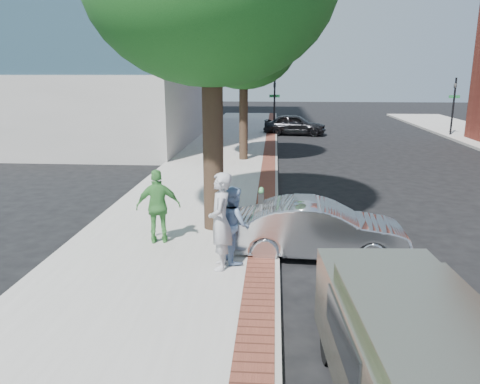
# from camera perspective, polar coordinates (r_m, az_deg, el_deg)

# --- Properties ---
(ground) EXTENTS (120.00, 120.00, 0.00)m
(ground) POSITION_cam_1_polar(r_m,az_deg,el_deg) (10.58, -1.21, -8.45)
(ground) COLOR black
(ground) RESTS_ON ground
(sidewalk) EXTENTS (5.00, 60.00, 0.15)m
(sidewalk) POSITION_cam_1_polar(r_m,az_deg,el_deg) (18.32, -3.53, 1.63)
(sidewalk) COLOR #9E9991
(sidewalk) RESTS_ON ground
(brick_strip) EXTENTS (0.60, 60.00, 0.01)m
(brick_strip) POSITION_cam_1_polar(r_m,az_deg,el_deg) (18.14, 3.37, 1.76)
(brick_strip) COLOR brown
(brick_strip) RESTS_ON sidewalk
(curb) EXTENTS (0.10, 60.00, 0.15)m
(curb) POSITION_cam_1_polar(r_m,az_deg,el_deg) (18.16, 4.47, 1.49)
(curb) COLOR gray
(curb) RESTS_ON ground
(office_base) EXTENTS (18.20, 22.20, 4.00)m
(office_base) POSITION_cam_1_polar(r_m,az_deg,el_deg) (34.70, -19.79, 10.04)
(office_base) COLOR gray
(office_base) RESTS_ON ground
(signal_near) EXTENTS (0.70, 0.15, 3.80)m
(signal_near) POSITION_cam_1_polar(r_m,az_deg,el_deg) (31.76, 4.22, 10.96)
(signal_near) COLOR black
(signal_near) RESTS_ON ground
(signal_far) EXTENTS (0.70, 0.15, 3.80)m
(signal_far) POSITION_cam_1_polar(r_m,az_deg,el_deg) (33.80, 24.61, 9.93)
(signal_far) COLOR black
(signal_far) RESTS_ON ground
(tree_far) EXTENTS (4.80, 4.80, 7.14)m
(tree_far) POSITION_cam_1_polar(r_m,az_deg,el_deg) (21.79, 0.45, 17.49)
(tree_far) COLOR black
(tree_far) RESTS_ON sidewalk
(parking_meter) EXTENTS (0.12, 0.32, 1.47)m
(parking_meter) POSITION_cam_1_polar(r_m,az_deg,el_deg) (10.45, 2.58, -1.75)
(parking_meter) COLOR gray
(parking_meter) RESTS_ON sidewalk
(person_gray) EXTENTS (0.53, 0.76, 2.03)m
(person_gray) POSITION_cam_1_polar(r_m,az_deg,el_deg) (9.54, -2.40, -3.59)
(person_gray) COLOR #AAAAAF
(person_gray) RESTS_ON sidewalk
(person_officer) EXTENTS (0.89, 0.98, 1.65)m
(person_officer) POSITION_cam_1_polar(r_m,az_deg,el_deg) (9.98, -0.78, -3.91)
(person_officer) COLOR #7E9AC2
(person_officer) RESTS_ON sidewalk
(person_green) EXTENTS (1.11, 0.64, 1.77)m
(person_green) POSITION_cam_1_polar(r_m,az_deg,el_deg) (11.20, -9.92, -1.75)
(person_green) COLOR #459343
(person_green) RESTS_ON sidewalk
(sedan_silver) EXTENTS (3.99, 1.53, 1.30)m
(sedan_silver) POSITION_cam_1_polar(r_m,az_deg,el_deg) (10.80, 9.60, -4.50)
(sedan_silver) COLOR #B3B6BB
(sedan_silver) RESTS_ON ground
(bg_car) EXTENTS (4.33, 2.19, 1.41)m
(bg_car) POSITION_cam_1_polar(r_m,az_deg,el_deg) (32.06, 6.70, 8.17)
(bg_car) COLOR black
(bg_car) RESTS_ON ground
(van) EXTENTS (1.95, 4.47, 1.61)m
(van) POSITION_cam_1_polar(r_m,az_deg,el_deg) (6.11, 20.35, -18.40)
(van) COLOR gray
(van) RESTS_ON ground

